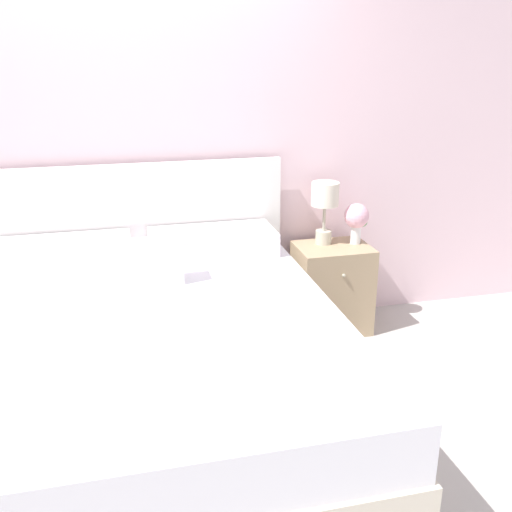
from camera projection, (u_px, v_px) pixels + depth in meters
ground_plane at (145, 334)px, 3.95m from camera, size 12.00×12.00×0.00m
wall_back at (131, 134)px, 3.58m from camera, size 8.00×0.06×2.60m
bed at (155, 366)px, 2.92m from camera, size 1.81×2.16×1.14m
nightstand at (332, 288)px, 3.94m from camera, size 0.47×0.39×0.58m
table_lamp at (325, 202)px, 3.81m from camera, size 0.17×0.17×0.40m
flower_vase at (357, 218)px, 3.85m from camera, size 0.16×0.16×0.27m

